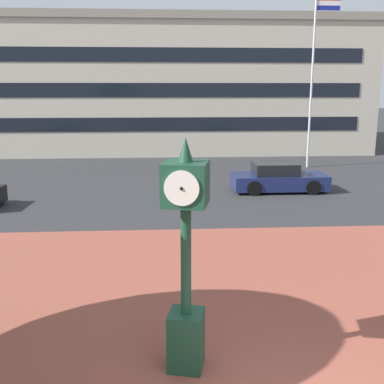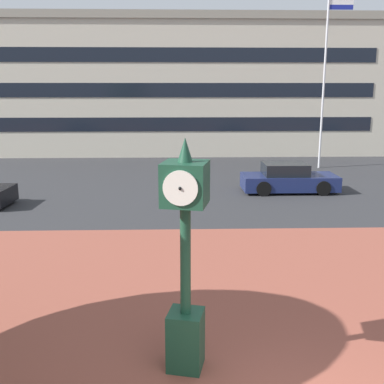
{
  "view_description": "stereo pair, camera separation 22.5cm",
  "coord_description": "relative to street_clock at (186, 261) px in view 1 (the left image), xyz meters",
  "views": [
    {
      "loc": [
        -1.52,
        -4.48,
        4.5
      ],
      "look_at": [
        -1.07,
        2.56,
        2.91
      ],
      "focal_mm": 43.26,
      "sensor_mm": 36.0,
      "label": 1
    },
    {
      "loc": [
        -1.29,
        -4.49,
        4.5
      ],
      "look_at": [
        -1.07,
        2.56,
        2.91
      ],
      "focal_mm": 43.26,
      "sensor_mm": 36.0,
      "label": 2
    }
  ],
  "objects": [
    {
      "name": "street_clock",
      "position": [
        0.0,
        0.0,
        0.0
      ],
      "size": [
        0.79,
        0.82,
        3.79
      ],
      "rotation": [
        0.0,
        0.0,
        -0.22
      ],
      "color": "#19422D",
      "rests_on": "ground"
    },
    {
      "name": "flagpole_primary",
      "position": [
        8.13,
        19.28,
        3.57
      ],
      "size": [
        1.41,
        0.14,
        9.63
      ],
      "color": "silver",
      "rests_on": "ground"
    },
    {
      "name": "civic_building",
      "position": [
        -0.12,
        30.28,
        2.76
      ],
      "size": [
        28.95,
        13.66,
        9.23
      ],
      "color": "beige",
      "rests_on": "ground"
    },
    {
      "name": "car_street_far",
      "position": [
        4.76,
        13.08,
        -1.29
      ],
      "size": [
        4.14,
        1.84,
        1.28
      ],
      "rotation": [
        0.0,
        0.0,
        4.72
      ],
      "color": "navy",
      "rests_on": "ground"
    },
    {
      "name": "plaza_brick_paving",
      "position": [
        1.18,
        0.64,
        -1.86
      ],
      "size": [
        44.0,
        13.93,
        0.01
      ],
      "primitive_type": "cube",
      "color": "brown",
      "rests_on": "ground"
    }
  ]
}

